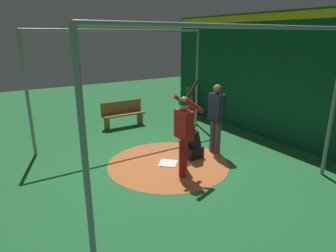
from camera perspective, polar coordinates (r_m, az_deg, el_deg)
name	(u,v)px	position (r m, az deg, el deg)	size (l,w,h in m)	color
ground_plane	(168,164)	(7.11, 0.00, -7.33)	(25.13, 25.13, 0.00)	#216633
dirt_circle	(168,163)	(7.11, 0.00, -7.30)	(2.89, 2.89, 0.01)	#B76033
home_plate	(168,163)	(7.11, 0.00, -7.24)	(0.42, 0.42, 0.01)	white
batter	(184,128)	(6.29, 3.17, -0.34)	(0.68, 0.49, 2.09)	maroon
catcher	(192,144)	(7.34, 4.66, -3.44)	(0.58, 0.40, 0.95)	black
umpire	(216,115)	(7.56, 9.37, 2.16)	(0.23, 0.49, 1.80)	#4C4C51
back_wall	(275,77)	(9.01, 20.06, 8.91)	(0.23, 9.13, 3.59)	#0F472D
cage_frame	(168,74)	(6.52, 0.00, 10.09)	(5.28, 4.69, 3.12)	gray
bat_rack	(194,101)	(11.48, 5.09, 4.81)	(0.70, 0.22, 1.05)	olive
bench	(123,114)	(9.97, -8.76, 2.40)	(1.45, 0.36, 0.85)	olive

